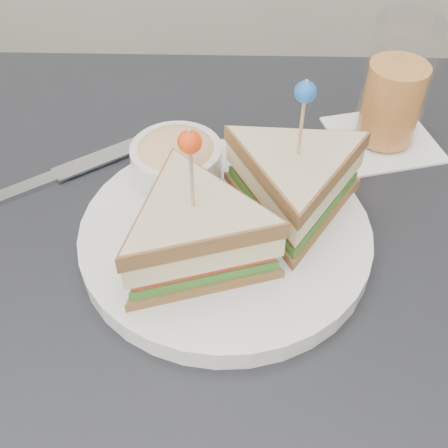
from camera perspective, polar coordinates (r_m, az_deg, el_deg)
table at (r=0.59m, az=-1.01°, el=-9.35°), size 0.80×0.80×0.75m
plate_meal at (r=0.52m, az=1.04°, el=1.61°), size 0.34×0.33×0.16m
cutlery_knife at (r=0.64m, az=-15.91°, el=5.04°), size 0.21×0.16×0.01m
drink_set at (r=0.66m, az=16.91°, el=12.68°), size 0.14×0.14×0.15m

